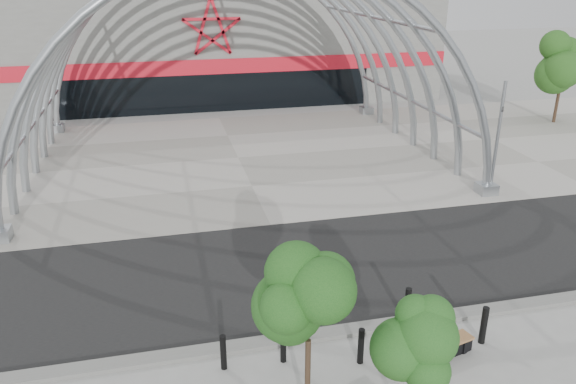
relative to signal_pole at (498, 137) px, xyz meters
name	(u,v)px	position (x,y,z in m)	size (l,w,h in m)	color
ground	(321,330)	(-10.22, -8.04, -2.63)	(140.00, 140.00, 0.00)	#969691
road	(291,269)	(-10.22, -4.54, -2.62)	(140.00, 7.00, 0.02)	black
forecourt	(238,158)	(-10.22, 7.46, -2.61)	(60.00, 17.00, 0.04)	#99958B
kerb	(323,334)	(-10.22, -8.29, -2.57)	(60.00, 0.50, 0.12)	slate
arena_building	(203,40)	(-10.22, 25.41, 1.36)	(34.00, 15.24, 8.00)	slate
vault_canopy	(238,158)	(-10.22, 7.46, -2.61)	(20.80, 15.80, 20.36)	#9BA1A6
signal_pole	(498,137)	(0.00, 0.00, 0.00)	(0.20, 0.71, 5.03)	gray
street_tree_0	(309,308)	(-11.41, -10.98, 0.22)	(1.74, 1.74, 3.96)	#322519
street_tree_1	(420,345)	(-9.41, -12.11, -0.25)	(1.40, 1.40, 3.32)	#2F2518
bench_1	(438,351)	(-7.60, -9.87, -2.42)	(2.09, 0.95, 0.43)	black
bollard_0	(223,352)	(-13.05, -9.00, -2.14)	(0.16, 0.16, 0.98)	black
bollard_1	(283,345)	(-11.53, -9.07, -2.14)	(0.16, 0.16, 0.97)	black
bollard_2	(361,346)	(-9.63, -9.57, -2.12)	(0.16, 0.16, 1.01)	black
bollard_3	(407,305)	(-7.72, -8.17, -2.09)	(0.17, 0.17, 1.08)	black
bollard_4	(484,325)	(-6.15, -9.54, -2.08)	(0.18, 0.18, 1.10)	black
bg_tree_1	(565,56)	(10.78, 9.96, 1.62)	(2.70, 2.70, 5.91)	#312116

